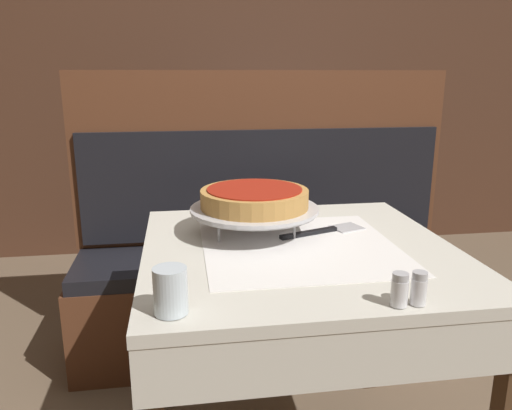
{
  "coord_description": "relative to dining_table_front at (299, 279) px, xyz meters",
  "views": [
    {
      "loc": [
        -0.33,
        -1.31,
        1.25
      ],
      "look_at": [
        -0.11,
        0.1,
        0.87
      ],
      "focal_mm": 35.0,
      "sensor_mm": 36.0,
      "label": 1
    }
  ],
  "objects": [
    {
      "name": "salt_shaker",
      "position": [
        0.12,
        -0.4,
        0.14
      ],
      "size": [
        0.04,
        0.04,
        0.07
      ],
      "color": "silver",
      "rests_on": "dining_table_front"
    },
    {
      "name": "dining_table_rear",
      "position": [
        0.28,
        1.7,
        0.0
      ],
      "size": [
        0.83,
        0.83,
        0.77
      ],
      "color": "#194799",
      "rests_on": "ground_plane"
    },
    {
      "name": "condiment_caddy",
      "position": [
        0.27,
        1.66,
        0.14
      ],
      "size": [
        0.14,
        0.14,
        0.15
      ],
      "color": "black",
      "rests_on": "dining_table_rear"
    },
    {
      "name": "booth_bench",
      "position": [
        0.05,
        0.81,
        -0.3
      ],
      "size": [
        1.72,
        0.45,
        1.26
      ],
      "color": "brown",
      "rests_on": "ground_plane"
    },
    {
      "name": "pizza_pan_stand",
      "position": [
        -0.11,
        0.13,
        0.17
      ],
      "size": [
        0.39,
        0.39,
        0.08
      ],
      "color": "#ADADB2",
      "rests_on": "dining_table_front"
    },
    {
      "name": "back_wall_panel",
      "position": [
        0.0,
        2.22,
        0.53
      ],
      "size": [
        6.0,
        0.04,
        2.4
      ],
      "primitive_type": "cube",
      "color": "#4C2D1E",
      "rests_on": "ground_plane"
    },
    {
      "name": "deep_dish_pizza",
      "position": [
        -0.11,
        0.13,
        0.21
      ],
      "size": [
        0.33,
        0.33,
        0.06
      ],
      "color": "#C68E47",
      "rests_on": "pizza_pan_stand"
    },
    {
      "name": "pepper_shaker",
      "position": [
        0.16,
        -0.4,
        0.14
      ],
      "size": [
        0.03,
        0.03,
        0.07
      ],
      "color": "silver",
      "rests_on": "dining_table_front"
    },
    {
      "name": "dining_table_front",
      "position": [
        0.0,
        0.0,
        0.0
      ],
      "size": [
        0.88,
        0.88,
        0.77
      ],
      "color": "beige",
      "rests_on": "ground_plane"
    },
    {
      "name": "pizza_server",
      "position": [
        0.1,
        0.11,
        0.11
      ],
      "size": [
        0.29,
        0.14,
        0.01
      ],
      "color": "#BCBCC1",
      "rests_on": "dining_table_front"
    },
    {
      "name": "water_glass_near",
      "position": [
        -0.36,
        -0.36,
        0.15
      ],
      "size": [
        0.07,
        0.07,
        0.1
      ],
      "color": "silver",
      "rests_on": "dining_table_front"
    }
  ]
}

